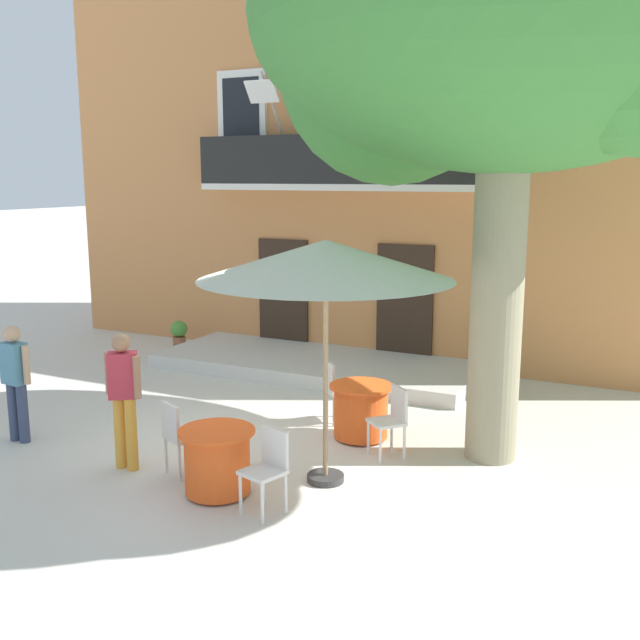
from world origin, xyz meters
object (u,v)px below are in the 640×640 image
at_px(plane_tree, 503,23).
at_px(cafe_chair_middle_1, 179,433).
at_px(ground_planter_right, 493,379).
at_px(cafe_chair_near_tree_0, 336,387).
at_px(ground_planter_left, 179,333).
at_px(cafe_chair_near_tree_1, 392,417).
at_px(cafe_table_near_tree, 361,411).
at_px(cafe_umbrella, 326,261).
at_px(cafe_chair_middle_0, 268,465).
at_px(pedestrian_near_entrance, 124,393).
at_px(cafe_table_middle, 217,461).
at_px(pedestrian_mid_plaza, 15,377).

relative_size(plane_tree, cafe_chair_middle_1, 8.01).
distance_m(plane_tree, ground_planter_right, 5.59).
xyz_separation_m(cafe_chair_near_tree_0, ground_planter_left, (-4.85, 2.73, -0.19)).
bearing_deg(cafe_chair_near_tree_1, cafe_table_near_tree, 144.49).
relative_size(cafe_chair_middle_1, cafe_umbrella, 0.31).
bearing_deg(cafe_chair_middle_0, pedestrian_near_entrance, 173.11).
bearing_deg(ground_planter_right, cafe_chair_near_tree_0, -128.67).
height_order(plane_tree, cafe_table_middle, plane_tree).
xyz_separation_m(cafe_chair_near_tree_0, ground_planter_right, (1.78, 2.23, -0.21)).
height_order(ground_planter_left, pedestrian_mid_plaza, pedestrian_mid_plaza).
bearing_deg(pedestrian_mid_plaza, cafe_umbrella, 8.34).
bearing_deg(ground_planter_right, ground_planter_left, 175.70).
xyz_separation_m(cafe_table_near_tree, ground_planter_right, (1.19, 2.69, -0.08)).
relative_size(cafe_chair_middle_0, pedestrian_near_entrance, 0.54).
bearing_deg(cafe_umbrella, ground_planter_right, 76.77).
relative_size(cafe_chair_near_tree_1, pedestrian_mid_plaza, 0.57).
distance_m(cafe_table_middle, cafe_chair_middle_0, 0.77).
bearing_deg(cafe_chair_middle_0, cafe_chair_near_tree_1, 73.44).
height_order(cafe_chair_middle_1, ground_planter_right, cafe_chair_middle_1).
relative_size(cafe_chair_middle_0, pedestrian_mid_plaza, 0.57).
distance_m(cafe_chair_middle_1, cafe_umbrella, 2.73).
bearing_deg(cafe_chair_middle_1, cafe_umbrella, 20.19).
relative_size(cafe_chair_middle_1, pedestrian_mid_plaza, 0.57).
xyz_separation_m(cafe_chair_middle_1, cafe_umbrella, (1.65, 0.61, 2.08)).
bearing_deg(pedestrian_near_entrance, ground_planter_left, 121.12).
distance_m(plane_tree, cafe_umbrella, 3.48).
height_order(cafe_chair_near_tree_0, cafe_chair_near_tree_1, same).
height_order(plane_tree, ground_planter_right, plane_tree).
xyz_separation_m(plane_tree, cafe_table_near_tree, (-1.66, -0.16, -4.89)).
xyz_separation_m(cafe_chair_middle_0, pedestrian_mid_plaza, (-4.11, 0.36, 0.37)).
height_order(cafe_table_near_tree, pedestrian_near_entrance, pedestrian_near_entrance).
bearing_deg(pedestrian_mid_plaza, pedestrian_near_entrance, -2.97).
bearing_deg(ground_planter_right, pedestrian_near_entrance, -124.15).
height_order(cafe_table_middle, ground_planter_left, cafe_table_middle).
xyz_separation_m(cafe_chair_near_tree_1, pedestrian_near_entrance, (-2.78, -1.81, 0.43)).
bearing_deg(cafe_chair_near_tree_0, ground_planter_left, 150.67).
bearing_deg(cafe_chair_middle_0, cafe_chair_near_tree_0, 101.28).
relative_size(cafe_table_near_tree, ground_planter_right, 1.54).
distance_m(cafe_umbrella, pedestrian_mid_plaza, 4.68).
bearing_deg(cafe_table_middle, cafe_table_near_tree, 72.60).
bearing_deg(cafe_chair_middle_1, pedestrian_near_entrance, -170.01).
xyz_separation_m(cafe_table_near_tree, ground_planter_left, (-5.45, 3.19, -0.05)).
bearing_deg(pedestrian_near_entrance, cafe_chair_near_tree_1, 33.13).
relative_size(cafe_chair_near_tree_0, pedestrian_mid_plaza, 0.57).
distance_m(cafe_chair_near_tree_0, ground_planter_left, 5.57).
bearing_deg(cafe_table_near_tree, cafe_chair_near_tree_0, 142.21).
bearing_deg(cafe_table_middle, cafe_chair_near_tree_1, 54.95).
distance_m(cafe_chair_middle_1, pedestrian_mid_plaza, 2.68).
xyz_separation_m(plane_tree, ground_planter_right, (-0.48, 2.53, -4.96)).
height_order(cafe_chair_near_tree_0, cafe_umbrella, cafe_umbrella).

